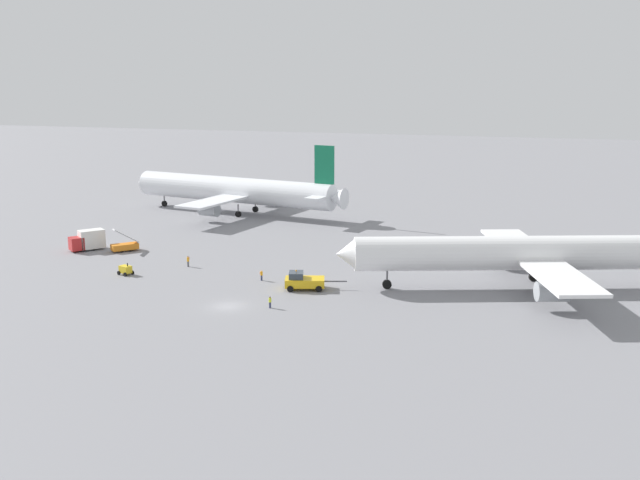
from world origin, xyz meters
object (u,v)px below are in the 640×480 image
object	(u,v)px
pushback_tug	(303,281)
gse_stair_truck_yellow	(125,245)
gse_catering_truck_tall	(88,240)
ground_crew_marshaller_foreground	(262,275)
airliner_being_pushed	(523,254)
ground_crew_ramp_agent_by_cones	(188,261)
ground_crew_wing_walker_right	(270,302)
airliner_at_gate_left	(235,190)
gse_gpu_cart_small	(125,270)

from	to	relation	value
pushback_tug	gse_stair_truck_yellow	bearing A→B (deg)	160.94
gse_catering_truck_tall	ground_crew_marshaller_foreground	xyz separation A→B (m)	(36.24, -9.16, -0.94)
airliner_being_pushed	ground_crew_ramp_agent_by_cones	bearing A→B (deg)	-175.80
ground_crew_wing_walker_right	pushback_tug	bearing A→B (deg)	82.54
airliner_at_gate_left	gse_gpu_cart_small	distance (m)	53.24
ground_crew_marshaller_foreground	gse_catering_truck_tall	bearing A→B (deg)	165.82
gse_stair_truck_yellow	ground_crew_ramp_agent_by_cones	size ratio (longest dim) A/B	2.67
gse_catering_truck_tall	gse_gpu_cart_small	xyz separation A→B (m)	(15.28, -12.43, -0.96)
airliner_at_gate_left	ground_crew_wing_walker_right	bearing A→B (deg)	-62.19
ground_crew_ramp_agent_by_cones	pushback_tug	bearing A→B (deg)	-16.54
gse_stair_truck_yellow	ground_crew_marshaller_foreground	distance (m)	31.45
gse_stair_truck_yellow	ground_crew_ramp_agent_by_cones	distance (m)	16.77
airliner_being_pushed	airliner_at_gate_left	bearing A→B (deg)	146.53
airliner_being_pushed	gse_stair_truck_yellow	world-z (taller)	airliner_being_pushed
airliner_being_pushed	gse_catering_truck_tall	size ratio (longest dim) A/B	8.34
ground_crew_ramp_agent_by_cones	ground_crew_marshaller_foreground	bearing A→B (deg)	-15.78
gse_gpu_cart_small	ground_crew_ramp_agent_by_cones	size ratio (longest dim) A/B	1.44
pushback_tug	gse_stair_truck_yellow	xyz separation A→B (m)	(-37.07, 12.81, -0.16)
gse_stair_truck_yellow	gse_gpu_cart_small	world-z (taller)	gse_stair_truck_yellow
gse_gpu_cart_small	ground_crew_ramp_agent_by_cones	bearing A→B (deg)	47.02
airliner_being_pushed	pushback_tug	world-z (taller)	airliner_being_pushed
airliner_being_pushed	gse_gpu_cart_small	bearing A→B (deg)	-169.20
airliner_at_gate_left	airliner_being_pushed	world-z (taller)	airliner_at_gate_left
gse_stair_truck_yellow	ground_crew_wing_walker_right	distance (m)	42.28
ground_crew_ramp_agent_by_cones	ground_crew_wing_walker_right	distance (m)	25.91
airliner_at_gate_left	pushback_tug	bearing A→B (deg)	-56.97
airliner_being_pushed	gse_gpu_cart_small	distance (m)	58.96
airliner_at_gate_left	pushback_tug	distance (m)	62.05
airliner_being_pushed	gse_gpu_cart_small	world-z (taller)	airliner_being_pushed
ground_crew_wing_walker_right	ground_crew_ramp_agent_by_cones	bearing A→B (deg)	141.60
airliner_being_pushed	pushback_tug	xyz separation A→B (m)	(-29.42, -10.15, -3.82)
airliner_at_gate_left	gse_stair_truck_yellow	distance (m)	39.46
pushback_tug	gse_catering_truck_tall	world-z (taller)	gse_catering_truck_tall
airliner_at_gate_left	pushback_tug	xyz separation A→B (m)	(33.75, -51.91, -3.97)
airliner_being_pushed	ground_crew_ramp_agent_by_cones	world-z (taller)	airliner_being_pushed
airliner_being_pushed	ground_crew_marshaller_foreground	xyz separation A→B (m)	(-36.81, -7.75, -4.18)
pushback_tug	ground_crew_ramp_agent_by_cones	bearing A→B (deg)	163.46
airliner_being_pushed	ground_crew_wing_walker_right	size ratio (longest dim) A/B	32.19
airliner_at_gate_left	gse_gpu_cart_small	xyz separation A→B (m)	(5.40, -52.78, -4.37)
airliner_at_gate_left	ground_crew_marshaller_foreground	xyz separation A→B (m)	(26.36, -49.51, -4.34)
gse_gpu_cart_small	ground_crew_ramp_agent_by_cones	distance (m)	9.95
ground_crew_ramp_agent_by_cones	gse_gpu_cart_small	bearing A→B (deg)	-132.98
gse_stair_truck_yellow	ground_crew_ramp_agent_by_cones	world-z (taller)	gse_stair_truck_yellow
ground_crew_marshaller_foreground	gse_stair_truck_yellow	bearing A→B (deg)	160.67
airliner_at_gate_left	ground_crew_ramp_agent_by_cones	world-z (taller)	airliner_at_gate_left
airliner_being_pushed	gse_catering_truck_tall	xyz separation A→B (m)	(-73.05, 1.41, -3.25)
airliner_being_pushed	gse_catering_truck_tall	world-z (taller)	airliner_being_pushed
gse_gpu_cart_small	ground_crew_marshaller_foreground	world-z (taller)	gse_gpu_cart_small
pushback_tug	gse_catering_truck_tall	bearing A→B (deg)	165.17
airliner_being_pushed	ground_crew_marshaller_foreground	world-z (taller)	airliner_being_pushed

